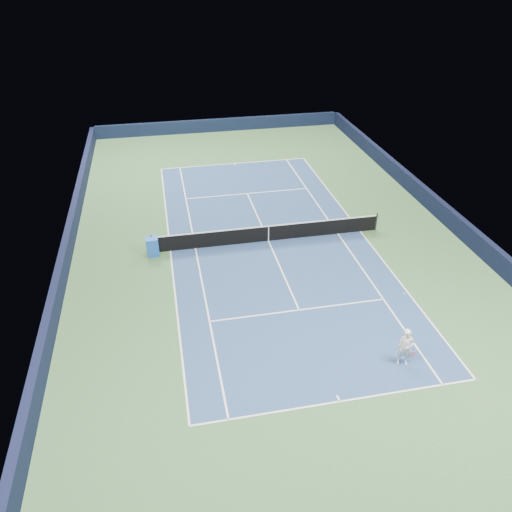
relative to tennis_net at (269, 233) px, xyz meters
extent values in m
plane|color=#365D33|center=(0.00, 0.00, -0.50)|extent=(40.00, 40.00, 0.00)
cube|color=black|center=(0.00, 19.82, 0.05)|extent=(22.00, 0.35, 1.10)
cube|color=black|center=(10.82, 0.00, 0.05)|extent=(0.35, 40.00, 1.10)
cube|color=#101532|center=(-10.82, 0.00, 0.05)|extent=(0.35, 40.00, 1.10)
cube|color=navy|center=(0.00, 0.00, -0.50)|extent=(10.97, 23.77, 0.01)
cube|color=white|center=(0.00, 11.88, -0.50)|extent=(10.97, 0.08, 0.00)
cube|color=white|center=(0.00, -11.88, -0.50)|extent=(10.97, 0.08, 0.00)
cube|color=white|center=(5.49, 0.00, -0.50)|extent=(0.08, 23.77, 0.00)
cube|color=white|center=(-5.49, 0.00, -0.50)|extent=(0.08, 23.77, 0.00)
cube|color=white|center=(4.12, 0.00, -0.50)|extent=(0.08, 23.77, 0.00)
cube|color=white|center=(-4.12, 0.00, -0.50)|extent=(0.08, 23.77, 0.00)
cube|color=white|center=(0.00, 6.40, -0.50)|extent=(8.23, 0.08, 0.00)
cube|color=white|center=(0.00, -6.40, -0.50)|extent=(8.23, 0.08, 0.00)
cube|color=white|center=(0.00, 0.00, -0.50)|extent=(0.08, 12.80, 0.00)
cube|color=white|center=(0.00, 11.73, -0.50)|extent=(0.08, 0.30, 0.00)
cube|color=white|center=(0.00, -11.73, -0.50)|extent=(0.08, 0.30, 0.00)
cylinder|color=black|center=(-6.40, 0.00, 0.03)|extent=(0.10, 0.10, 1.07)
cylinder|color=black|center=(6.40, 0.00, 0.03)|extent=(0.10, 0.10, 1.07)
cube|color=black|center=(0.00, 0.00, -0.05)|extent=(12.80, 0.03, 0.91)
cube|color=white|center=(0.00, 0.00, 0.44)|extent=(12.80, 0.04, 0.06)
cube|color=white|center=(0.00, 0.00, -0.05)|extent=(0.05, 0.04, 0.91)
cube|color=blue|center=(-6.40, -0.22, 0.01)|extent=(0.67, 0.62, 1.03)
cube|color=white|center=(-6.11, -0.22, -0.05)|extent=(0.07, 0.46, 0.46)
imported|color=white|center=(3.12, -10.49, 0.34)|extent=(0.70, 0.56, 1.67)
cylinder|color=pink|center=(3.44, -10.54, 0.20)|extent=(0.03, 0.03, 0.28)
cylinder|color=black|center=(3.44, -10.54, -0.04)|extent=(0.28, 0.02, 0.28)
cylinder|color=pink|center=(3.44, -10.54, -0.04)|extent=(0.30, 0.03, 0.30)
sphere|color=#BCDA2E|center=(3.22, -9.49, 2.18)|extent=(0.07, 0.07, 0.07)
camera|label=1|loc=(-5.52, -23.63, 13.70)|focal=35.00mm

